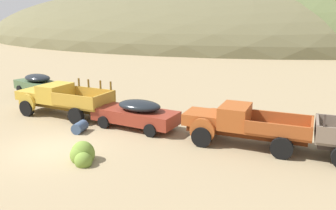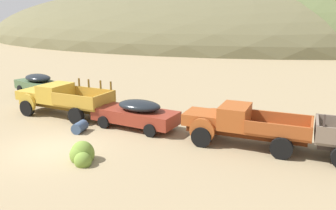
{
  "view_description": "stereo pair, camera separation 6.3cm",
  "coord_description": "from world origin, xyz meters",
  "views": [
    {
      "loc": [
        11.37,
        -11.19,
        6.05
      ],
      "look_at": [
        3.09,
        5.85,
        1.07
      ],
      "focal_mm": 37.45,
      "sensor_mm": 36.0,
      "label": 1
    },
    {
      "loc": [
        11.42,
        -11.16,
        6.05
      ],
      "look_at": [
        3.09,
        5.85,
        1.07
      ],
      "focal_mm": 37.45,
      "sensor_mm": 36.0,
      "label": 2
    }
  ],
  "objects": [
    {
      "name": "car_weathered_green",
      "position": [
        -8.64,
        7.98,
        0.82
      ],
      "size": [
        5.25,
        2.9,
        1.57
      ],
      "rotation": [
        0.0,
        0.0,
        -0.25
      ],
      "color": "#47603D",
      "rests_on": "ground"
    },
    {
      "name": "truck_oxide_orange",
      "position": [
        7.37,
        4.39,
        0.99
      ],
      "size": [
        5.93,
        2.54,
        1.89
      ],
      "rotation": [
        0.0,
        0.0,
        3.19
      ],
      "color": "#51220D",
      "rests_on": "ground"
    },
    {
      "name": "bush_between_trucks",
      "position": [
        2.15,
        -0.47,
        0.27
      ],
      "size": [
        1.24,
        1.23,
        1.09
      ],
      "color": "olive",
      "rests_on": "ground"
    },
    {
      "name": "car_rust_red",
      "position": [
        1.69,
        4.36,
        0.82
      ],
      "size": [
        5.08,
        2.09,
        1.57
      ],
      "rotation": [
        0.0,
        0.0,
        3.1
      ],
      "color": "maroon",
      "rests_on": "ground"
    },
    {
      "name": "ground_plane",
      "position": [
        0.0,
        0.0,
        0.0
      ],
      "size": [
        300.0,
        300.0,
        0.0
      ],
      "primitive_type": "plane",
      "color": "#998460"
    },
    {
      "name": "hill_far_left",
      "position": [
        -21.56,
        72.67,
        0.0
      ],
      "size": [
        113.02,
        79.24,
        25.03
      ],
      "primitive_type": "ellipsoid",
      "color": "brown",
      "rests_on": "ground"
    },
    {
      "name": "oil_drum_tipped",
      "position": [
        -0.39,
        2.44,
        0.28
      ],
      "size": [
        0.74,
        1.0,
        0.56
      ],
      "color": "#384C6B",
      "rests_on": "ground"
    },
    {
      "name": "truck_faded_yellow",
      "position": [
        -3.77,
        4.51,
        1.0
      ],
      "size": [
        6.21,
        2.43,
        2.16
      ],
      "rotation": [
        0.0,
        0.0,
        3.14
      ],
      "color": "brown",
      "rests_on": "ground"
    }
  ]
}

